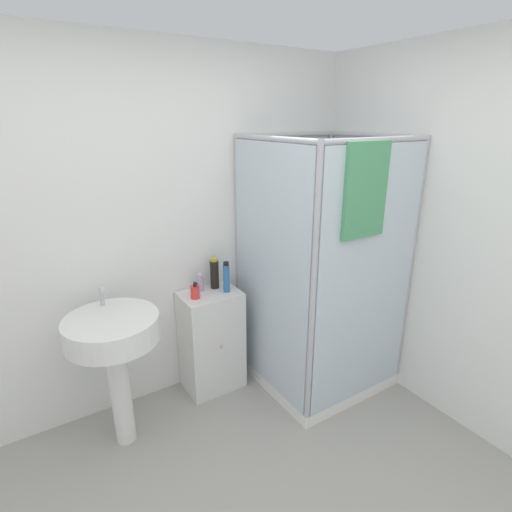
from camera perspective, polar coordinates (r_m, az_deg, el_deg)
The scene contains 8 objects.
wall_back at distance 2.83m, azimuth -16.31°, elevation 2.76°, with size 6.40×0.06×2.50m, color white.
shower_enclosure at distance 3.16m, azimuth 8.75°, elevation -9.82°, with size 0.94×0.97×1.91m.
vanity_cabinet at distance 3.14m, azimuth -6.36°, elevation -11.91°, with size 0.43×0.34×0.80m.
sink at distance 2.61m, azimuth -19.63°, elevation -11.60°, with size 0.56×0.56×1.03m.
soap_dispenser at distance 2.87m, azimuth -8.70°, elevation -5.08°, with size 0.06×0.07×0.12m.
shampoo_bottle_tall_black at distance 3.00m, azimuth -5.95°, elevation -2.49°, with size 0.06×0.06×0.24m.
shampoo_bottle_blue at distance 2.92m, azimuth -4.26°, elevation -3.06°, with size 0.05×0.05×0.23m.
lotion_bottle_white at distance 2.99m, azimuth -8.00°, elevation -3.90°, with size 0.05×0.05×0.14m.
Camera 1 is at (-0.73, -0.93, 2.02)m, focal length 28.00 mm.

